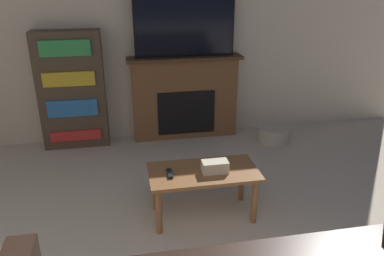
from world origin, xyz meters
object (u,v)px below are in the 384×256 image
Objects in this scene: fireplace at (185,97)px; bookshelf at (72,90)px; tv at (185,25)px; coffee_table at (203,178)px; storage_basket at (273,134)px.

fireplace is 1.01× the size of bookshelf.
tv reaches higher than fireplace.
tv is at bearing 85.39° from coffee_table.
tv is 1.77m from storage_basket.
coffee_table is (-0.14, -1.78, -1.06)m from tv.
bookshelf is at bearing 171.73° from storage_basket.
bookshelf is at bearing -179.87° from tv.
tv is at bearing 161.58° from storage_basket.
fireplace reaches higher than coffee_table.
storage_basket is at bearing -8.27° from bookshelf.
storage_basket is at bearing 49.01° from coffee_table.
fireplace is 1.39m from bookshelf.
coffee_table is at bearing -130.99° from storage_basket.
tv is 1.30× the size of coffee_table.
fireplace is at bearing 160.65° from storage_basket.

